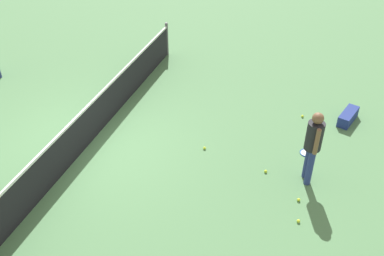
{
  "coord_description": "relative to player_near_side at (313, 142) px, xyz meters",
  "views": [
    {
      "loc": [
        -7.0,
        -4.97,
        6.35
      ],
      "look_at": [
        0.19,
        -2.5,
        0.9
      ],
      "focal_mm": 41.13,
      "sensor_mm": 36.0,
      "label": 1
    }
  ],
  "objects": [
    {
      "name": "tennis_ball_stray_left",
      "position": [
        2.38,
        0.38,
        -0.98
      ],
      "size": [
        0.07,
        0.07,
        0.07
      ],
      "primitive_type": "sphere",
      "color": "#C6E033",
      "rests_on": "ground_plane"
    },
    {
      "name": "player_near_side",
      "position": [
        0.0,
        0.0,
        0.0
      ],
      "size": [
        0.52,
        0.43,
        1.7
      ],
      "color": "navy",
      "rests_on": "ground_plane"
    },
    {
      "name": "tennis_ball_by_net",
      "position": [
        0.3,
        2.36,
        -0.98
      ],
      "size": [
        0.07,
        0.07,
        0.07
      ],
      "primitive_type": "sphere",
      "color": "#C6E033",
      "rests_on": "ground_plane"
    },
    {
      "name": "ground_plane",
      "position": [
        -0.37,
        5.0,
        -1.01
      ],
      "size": [
        40.0,
        40.0,
        0.0
      ],
      "primitive_type": "plane",
      "color": "#4C7A4C"
    },
    {
      "name": "tennis_ball_midcourt",
      "position": [
        -1.26,
        -0.02,
        -0.98
      ],
      "size": [
        0.07,
        0.07,
        0.07
      ],
      "primitive_type": "sphere",
      "color": "#C6E033",
      "rests_on": "ground_plane"
    },
    {
      "name": "tennis_ball_near_player",
      "position": [
        -0.69,
        0.06,
        -0.98
      ],
      "size": [
        0.07,
        0.07,
        0.07
      ],
      "primitive_type": "sphere",
      "color": "#C6E033",
      "rests_on": "ground_plane"
    },
    {
      "name": "court_net",
      "position": [
        -0.37,
        5.0,
        -0.51
      ],
      "size": [
        10.09,
        0.09,
        1.07
      ],
      "color": "#4C4C51",
      "rests_on": "ground_plane"
    },
    {
      "name": "equipment_bag",
      "position": [
        2.6,
        -0.73,
        -0.87
      ],
      "size": [
        0.85,
        0.5,
        0.28
      ],
      "color": "navy",
      "rests_on": "ground_plane"
    },
    {
      "name": "tennis_racket_near_player",
      "position": [
        0.94,
        0.09,
        -1.0
      ],
      "size": [
        0.6,
        0.34,
        0.03
      ],
      "color": "blue",
      "rests_on": "ground_plane"
    },
    {
      "name": "tennis_ball_baseline",
      "position": [
        -0.05,
        0.85,
        -0.98
      ],
      "size": [
        0.07,
        0.07,
        0.07
      ],
      "primitive_type": "sphere",
      "color": "#C6E033",
      "rests_on": "ground_plane"
    }
  ]
}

